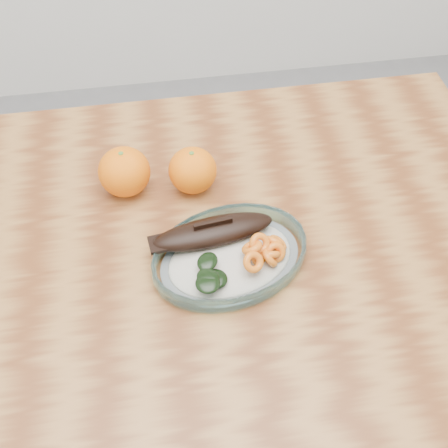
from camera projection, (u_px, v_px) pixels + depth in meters
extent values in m
plane|color=slate|center=(192.00, 431.00, 1.44)|extent=(3.00, 3.00, 0.00)
cube|color=brown|center=(171.00, 267.00, 0.88)|extent=(1.20, 0.80, 0.04)
cylinder|color=brown|center=(379.00, 218.00, 1.44)|extent=(0.06, 0.06, 0.71)
ellipsoid|color=white|center=(230.00, 259.00, 0.86)|extent=(0.50, 0.41, 0.01)
torus|color=#84C6CC|center=(230.00, 256.00, 0.85)|extent=(0.54, 0.54, 0.03)
ellipsoid|color=silver|center=(230.00, 252.00, 0.85)|extent=(0.45, 0.36, 0.02)
ellipsoid|color=black|center=(213.00, 225.00, 0.85)|extent=(0.20, 0.08, 0.03)
ellipsoid|color=black|center=(213.00, 227.00, 0.85)|extent=(0.17, 0.07, 0.02)
cube|color=black|center=(160.00, 237.00, 0.84)|extent=(0.04, 0.04, 0.01)
cube|color=black|center=(213.00, 219.00, 0.84)|extent=(0.06, 0.01, 0.02)
torus|color=#D2590F|center=(259.00, 249.00, 0.83)|extent=(0.04, 0.04, 0.04)
torus|color=#D2590F|center=(271.00, 249.00, 0.83)|extent=(0.04, 0.03, 0.04)
torus|color=#D2590F|center=(276.00, 246.00, 0.83)|extent=(0.04, 0.04, 0.03)
torus|color=#D2590F|center=(270.00, 251.00, 0.83)|extent=(0.03, 0.04, 0.04)
torus|color=#D2590F|center=(275.00, 236.00, 0.84)|extent=(0.04, 0.04, 0.04)
torus|color=#D2590F|center=(278.00, 237.00, 0.84)|extent=(0.04, 0.04, 0.04)
torus|color=#D2590F|center=(254.00, 256.00, 0.80)|extent=(0.04, 0.04, 0.04)
torus|color=#D2590F|center=(260.00, 237.00, 0.83)|extent=(0.05, 0.04, 0.04)
torus|color=#D2590F|center=(252.00, 241.00, 0.82)|extent=(0.04, 0.03, 0.04)
ellipsoid|color=black|center=(215.00, 273.00, 0.80)|extent=(0.05, 0.05, 0.01)
ellipsoid|color=black|center=(213.00, 276.00, 0.80)|extent=(0.04, 0.03, 0.01)
ellipsoid|color=black|center=(208.00, 277.00, 0.79)|extent=(0.05, 0.05, 0.01)
ellipsoid|color=black|center=(207.00, 255.00, 0.81)|extent=(0.04, 0.05, 0.01)
ellipsoid|color=black|center=(208.00, 271.00, 0.79)|extent=(0.05, 0.05, 0.01)
sphere|color=#FF6605|center=(124.00, 172.00, 0.93)|extent=(0.09, 0.09, 0.09)
sphere|color=#FF6605|center=(193.00, 170.00, 0.94)|extent=(0.08, 0.08, 0.08)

